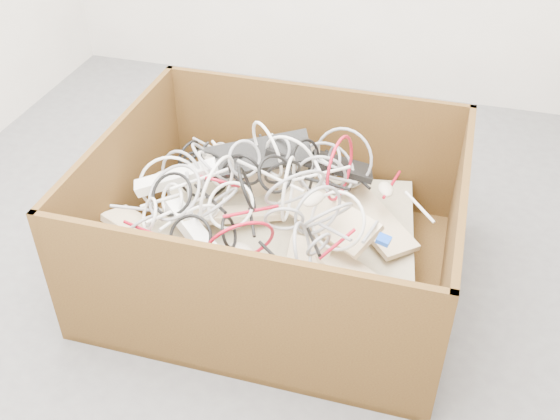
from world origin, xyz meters
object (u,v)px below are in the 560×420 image
(power_strip_right, at_px, (194,232))
(power_strip_left, at_px, (176,178))
(vga_plug, at_px, (384,240))
(cardboard_box, at_px, (274,245))

(power_strip_right, bearing_deg, power_strip_left, 164.02)
(power_strip_right, height_order, vga_plug, vga_plug)
(power_strip_left, height_order, power_strip_right, power_strip_left)
(cardboard_box, distance_m, power_strip_right, 0.37)
(cardboard_box, height_order, power_strip_right, cardboard_box)
(cardboard_box, height_order, power_strip_left, cardboard_box)
(power_strip_left, bearing_deg, cardboard_box, -23.25)
(cardboard_box, relative_size, power_strip_left, 4.03)
(vga_plug, bearing_deg, power_strip_right, -161.74)
(cardboard_box, xyz_separation_m, vga_plug, (0.42, -0.13, 0.23))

